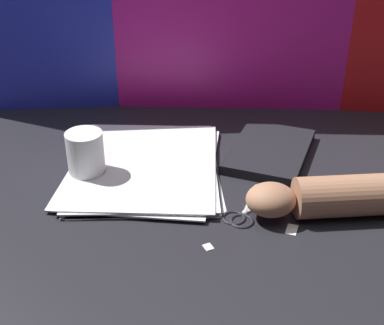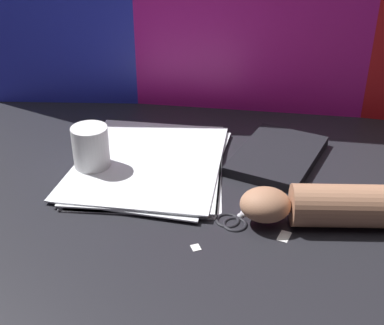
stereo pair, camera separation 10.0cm
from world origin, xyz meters
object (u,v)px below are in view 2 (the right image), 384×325
object	(u,v)px
paper_stack	(150,163)
scissors	(240,215)
book_closed	(278,156)
hand_forearm	(327,206)
mug	(91,150)

from	to	relation	value
paper_stack	scissors	bearing A→B (deg)	-38.39
paper_stack	scissors	xyz separation A→B (m)	(0.20, -0.15, -0.00)
book_closed	hand_forearm	world-z (taller)	hand_forearm
scissors	mug	bearing A→B (deg)	158.85
paper_stack	mug	world-z (taller)	mug
scissors	hand_forearm	distance (m)	0.15
hand_forearm	scissors	bearing A→B (deg)	-179.85
book_closed	mug	bearing A→B (deg)	-165.29
hand_forearm	mug	world-z (taller)	mug
book_closed	mug	xyz separation A→B (m)	(-0.37, -0.10, 0.04)
scissors	mug	world-z (taller)	mug
scissors	hand_forearm	xyz separation A→B (m)	(0.15, 0.00, 0.03)
hand_forearm	paper_stack	bearing A→B (deg)	155.80
book_closed	hand_forearm	bearing A→B (deg)	-69.36
mug	paper_stack	bearing A→B (deg)	18.18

